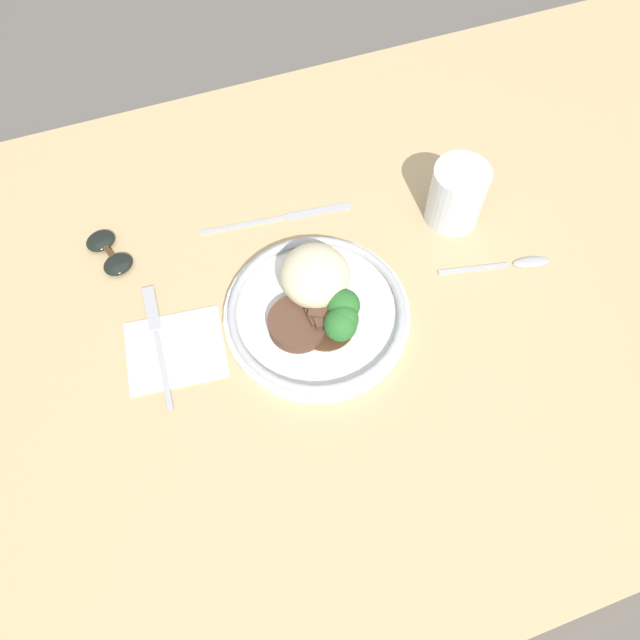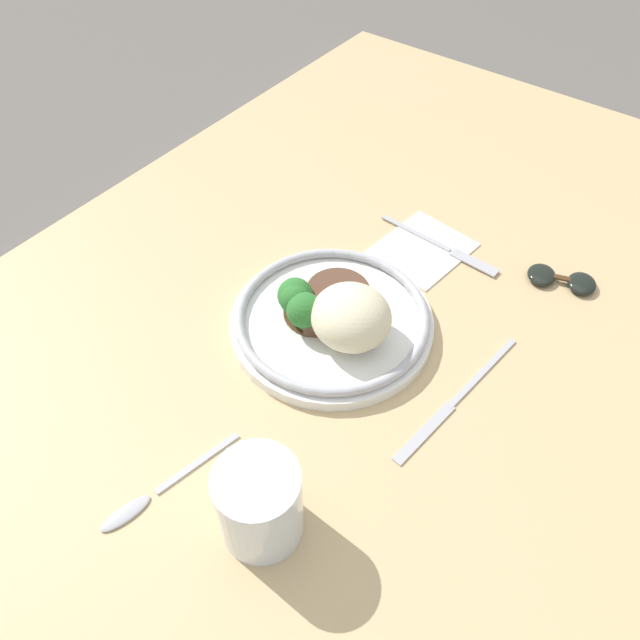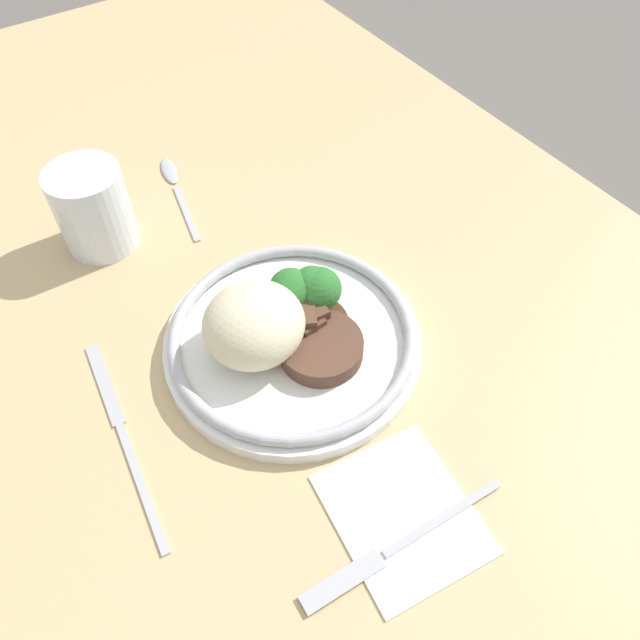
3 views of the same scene
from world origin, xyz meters
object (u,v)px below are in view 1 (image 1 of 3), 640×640
at_px(fork, 156,333).
at_px(plate, 318,306).
at_px(spoon, 517,264).
at_px(sunglasses, 109,252).
at_px(juice_glass, 456,197).
at_px(knife, 282,218).

bearing_deg(fork, plate, -98.67).
relative_size(spoon, sunglasses, 1.66).
bearing_deg(sunglasses, spoon, -39.52).
relative_size(fork, spoon, 1.17).
height_order(juice_glass, fork, juice_glass).
height_order(plate, spoon, plate).
height_order(knife, sunglasses, sunglasses).
relative_size(juice_glass, knife, 0.42).
distance_m(plate, sunglasses, 0.31).
xyz_separation_m(juice_glass, spoon, (0.05, -0.11, -0.04)).
bearing_deg(fork, spoon, -93.77).
height_order(fork, knife, fork).
height_order(knife, spoon, spoon).
xyz_separation_m(juice_glass, knife, (-0.24, 0.08, -0.04)).
xyz_separation_m(knife, sunglasses, (-0.25, 0.02, 0.01)).
distance_m(fork, knife, 0.25).
distance_m(fork, spoon, 0.51).
bearing_deg(knife, fork, -142.93).
height_order(plate, sunglasses, plate).
xyz_separation_m(knife, spoon, (0.29, -0.19, 0.00)).
height_order(plate, juice_glass, juice_glass).
height_order(juice_glass, sunglasses, juice_glass).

